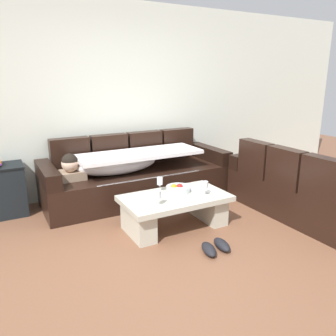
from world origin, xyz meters
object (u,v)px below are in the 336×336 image
Objects in this scene: coffee_table at (175,208)px; wine_glass_near_left at (158,195)px; wine_glass_near_right at (205,186)px; pair_of_shoes at (215,247)px; couch_along_wall at (134,176)px; wine_glass_far_back at (160,182)px; open_magazine at (203,190)px; couch_near_window at (303,188)px; fruit_bowl at (178,189)px.

coffee_table is 0.43m from wine_glass_near_left.
pair_of_shoes is at bearing -113.07° from wine_glass_near_right.
wine_glass_near_left is at bearing -151.66° from coffee_table.
coffee_table is 7.23× the size of wine_glass_near_right.
couch_along_wall is 0.89m from wine_glass_far_back.
pair_of_shoes is at bearing -80.41° from wine_glass_far_back.
couch_along_wall is 7.56× the size of pair_of_shoes.
couch_near_window is at bearing -2.91° from open_magazine.
wine_glass_near_right is 0.59× the size of open_magazine.
couch_near_window is 1.66m from coffee_table.
wine_glass_near_left reaches higher than open_magazine.
couch_along_wall is at bearing 78.09° from wine_glass_near_left.
wine_glass_near_left is 0.45m from wine_glass_far_back.
couch_along_wall is 1.10m from coffee_table.
wine_glass_near_right is 0.19m from open_magazine.
fruit_bowl is 1.69× the size of wine_glass_far_back.
couch_near_window reaches higher than pair_of_shoes.
couch_near_window is at bearing 9.68° from pair_of_shoes.
wine_glass_far_back is (-1.68, 0.65, 0.16)m from couch_near_window.
wine_glass_near_left is 1.00× the size of wine_glass_far_back.
wine_glass_far_back is 0.48× the size of pair_of_shoes.
pair_of_shoes is at bearing -83.43° from coffee_table.
wine_glass_near_left is 0.48× the size of pair_of_shoes.
pair_of_shoes is (-1.52, -0.26, -0.29)m from couch_near_window.
couch_near_window reaches higher than open_magazine.
wine_glass_near_left and wine_glass_near_right have the same top height.
fruit_bowl reaches higher than coffee_table.
fruit_bowl is at bearing 130.42° from wine_glass_near_right.
coffee_table is at bearing 75.35° from couch_near_window.
wine_glass_far_back is at bearing 68.89° from couch_near_window.
fruit_bowl is at bearing -82.67° from couch_along_wall.
wine_glass_far_back is 0.52m from open_magazine.
wine_glass_far_back is at bearing -92.78° from couch_along_wall.
wine_glass_near_right is (0.31, -0.15, 0.26)m from coffee_table.
fruit_bowl is (0.10, 0.10, 0.18)m from coffee_table.
couch_near_window is 1.29m from open_magazine.
couch_near_window is 11.39× the size of wine_glass_near_left.
couch_near_window is 1.58× the size of coffee_table.
wine_glass_near_left is at bearing -101.91° from couch_along_wall.
open_magazine is (0.41, -1.10, 0.06)m from couch_along_wall.
wine_glass_far_back reaches higher than fruit_bowl.
couch_near_window reaches higher than wine_glass_near_right.
open_magazine is at bearing 61.82° from wine_glass_near_right.
couch_along_wall is 15.62× the size of wine_glass_near_right.
couch_along_wall is 1.37× the size of couch_near_window.
wine_glass_near_right is at bearing 1.42° from wine_glass_near_left.
wine_glass_near_right is at bearing -102.38° from open_magazine.
couch_near_window is 6.75× the size of open_magazine.
open_magazine is at bearing 12.92° from wine_glass_near_left.
couch_near_window is at bearing -19.01° from fruit_bowl.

